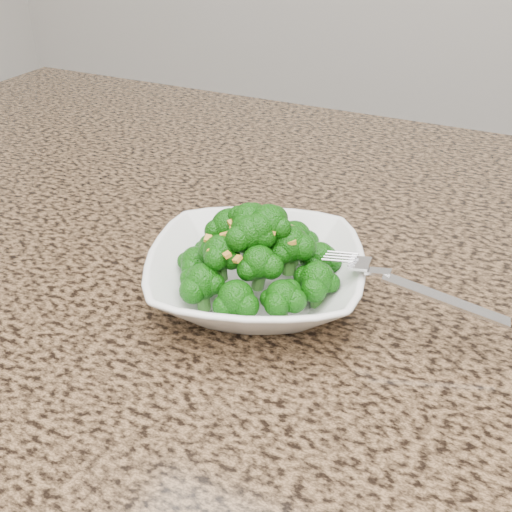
% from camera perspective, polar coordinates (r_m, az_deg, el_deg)
% --- Properties ---
extents(granite_counter, '(1.64, 1.04, 0.03)m').
position_cam_1_polar(granite_counter, '(0.73, 2.88, -1.13)').
color(granite_counter, brown).
rests_on(granite_counter, cabinet).
extents(bowl, '(0.28, 0.28, 0.05)m').
position_cam_1_polar(bowl, '(0.64, 0.00, -1.84)').
color(bowl, white).
rests_on(bowl, granite_counter).
extents(broccoli_pile, '(0.19, 0.19, 0.07)m').
position_cam_1_polar(broccoli_pile, '(0.61, 0.00, 2.90)').
color(broccoli_pile, '#11570A').
rests_on(broccoli_pile, bowl).
extents(garlic_topping, '(0.11, 0.11, 0.01)m').
position_cam_1_polar(garlic_topping, '(0.59, 0.00, 6.03)').
color(garlic_topping, gold).
rests_on(garlic_topping, broccoli_pile).
extents(fork, '(0.19, 0.05, 0.01)m').
position_cam_1_polar(fork, '(0.59, 11.19, -1.47)').
color(fork, silver).
rests_on(fork, bowl).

